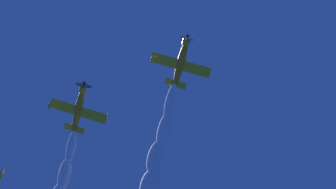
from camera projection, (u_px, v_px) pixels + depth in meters
name	position (u px, v px, depth m)	size (l,w,h in m)	color
airplane_lead	(181.00, 62.00, 89.28)	(9.18, 8.36, 3.01)	orange
airplane_left_wingman	(79.00, 108.00, 91.38)	(9.13, 8.38, 3.03)	orange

